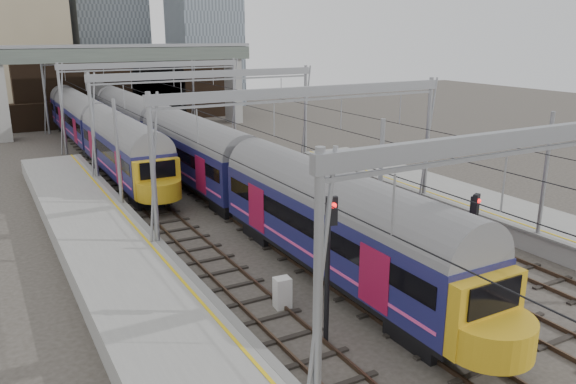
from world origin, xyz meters
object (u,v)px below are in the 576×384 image
train_main (160,134)px  relay_cabinet (282,293)px  signal_near_centre (471,236)px  signal_near_left (329,254)px  train_second (69,109)px

train_main → relay_cabinet: train_main is taller
relay_cabinet → signal_near_centre: bearing=-23.2°
train_main → relay_cabinet: bearing=-97.0°
signal_near_centre → relay_cabinet: signal_near_centre is taller
train_main → signal_near_left: signal_near_left is taller
signal_near_left → relay_cabinet: (-0.12, 3.03, -2.71)m
train_second → relay_cabinet: size_ratio=52.45×
train_second → signal_near_centre: bearing=-81.8°
train_main → signal_near_centre: (3.18, -30.07, 0.36)m
train_second → signal_near_centre: (7.18, -50.07, 0.42)m
signal_near_left → signal_near_centre: (6.32, -0.31, -0.40)m
train_second → signal_near_left: size_ratio=12.28×
train_main → signal_near_left: size_ratio=12.70×
signal_near_centre → train_main: bearing=72.1°
train_main → signal_near_left: bearing=-96.0°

